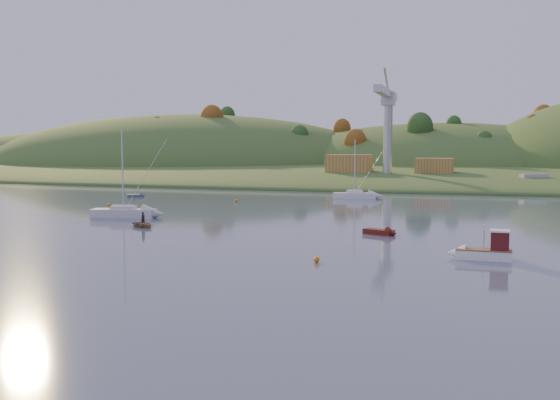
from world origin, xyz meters
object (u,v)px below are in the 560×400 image
(sailboat_far, at_px, (355,195))
(red_tender, at_px, (385,232))
(sailboat_near, at_px, (124,212))
(grey_dinghy, at_px, (138,196))
(fishing_boat, at_px, (479,250))
(canoe, at_px, (143,224))

(sailboat_far, bearing_deg, red_tender, -83.02)
(sailboat_near, relative_size, sailboat_far, 1.10)
(red_tender, distance_m, grey_dinghy, 61.76)
(fishing_boat, distance_m, canoe, 38.70)
(canoe, bearing_deg, sailboat_near, 67.86)
(sailboat_near, distance_m, sailboat_far, 45.16)
(fishing_boat, distance_m, red_tender, 15.27)
(fishing_boat, bearing_deg, sailboat_far, -68.61)
(sailboat_far, height_order, red_tender, sailboat_far)
(sailboat_far, xyz_separation_m, canoe, (-16.30, -46.19, -0.36))
(sailboat_near, relative_size, red_tender, 2.85)
(fishing_boat, height_order, sailboat_far, sailboat_far)
(fishing_boat, xyz_separation_m, grey_dinghy, (-59.92, 47.63, -0.48))
(fishing_boat, relative_size, red_tender, 1.31)
(fishing_boat, xyz_separation_m, sailboat_far, (-21.07, 56.22, -0.05))
(sailboat_far, distance_m, grey_dinghy, 39.79)
(sailboat_near, bearing_deg, fishing_boat, -33.28)
(sailboat_near, xyz_separation_m, red_tender, (35.19, -5.81, -0.47))
(red_tender, bearing_deg, grey_dinghy, 166.59)
(sailboat_far, bearing_deg, grey_dinghy, -175.17)
(fishing_boat, height_order, sailboat_near, sailboat_near)
(fishing_boat, height_order, grey_dinghy, fishing_boat)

